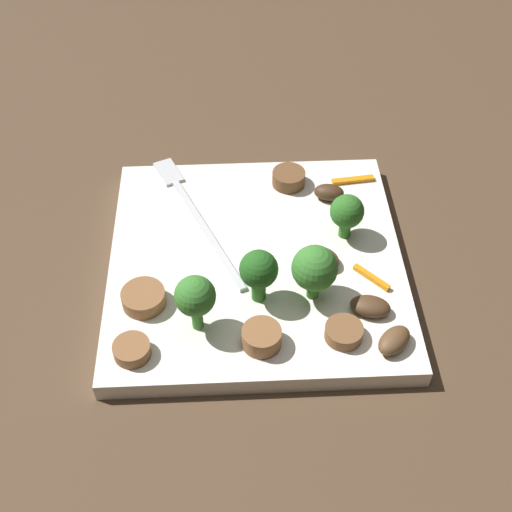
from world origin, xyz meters
name	(u,v)px	position (x,y,z in m)	size (l,w,h in m)	color
ground_plane	(256,269)	(0.00, 0.00, 0.00)	(1.40, 1.40, 0.00)	#4C3826
plate	(256,263)	(0.00, 0.00, 0.01)	(0.24, 0.24, 0.02)	white
fork	(193,210)	(0.06, 0.05, 0.02)	(0.17, 0.08, 0.00)	silver
broccoli_floret_0	(347,213)	(0.02, -0.08, 0.04)	(0.03, 0.03, 0.04)	#347525
broccoli_floret_1	(315,269)	(-0.04, -0.04, 0.05)	(0.04, 0.04, 0.05)	#408630
broccoli_floret_2	(255,271)	(-0.04, 0.00, 0.05)	(0.03, 0.03, 0.05)	#296420
broccoli_floret_3	(195,297)	(-0.07, 0.05, 0.05)	(0.03, 0.03, 0.05)	#408630
sausage_slice_0	(144,298)	(-0.05, 0.09, 0.02)	(0.03, 0.03, 0.01)	brown
sausage_slice_1	(260,337)	(-0.09, 0.00, 0.02)	(0.03, 0.03, 0.02)	brown
sausage_slice_2	(289,178)	(0.09, -0.03, 0.02)	(0.03, 0.03, 0.01)	brown
sausage_slice_3	(132,350)	(-0.09, 0.10, 0.02)	(0.03, 0.03, 0.01)	brown
sausage_slice_4	(344,332)	(-0.09, -0.06, 0.02)	(0.03, 0.03, 0.01)	brown
mushroom_0	(326,258)	(-0.01, -0.06, 0.02)	(0.03, 0.02, 0.01)	brown
mushroom_1	(329,192)	(0.07, -0.07, 0.02)	(0.03, 0.02, 0.01)	#422B19
mushroom_2	(370,306)	(-0.06, -0.09, 0.02)	(0.03, 0.02, 0.01)	#4C331E
mushroom_3	(394,340)	(-0.10, -0.10, 0.02)	(0.03, 0.02, 0.01)	brown
pepper_strip_0	(371,278)	(-0.03, -0.09, 0.02)	(0.04, 0.00, 0.00)	orange
pepper_strip_1	(353,180)	(0.09, -0.09, 0.02)	(0.04, 0.01, 0.00)	orange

